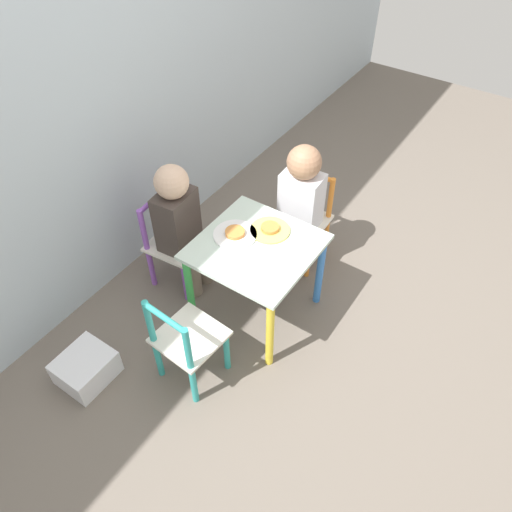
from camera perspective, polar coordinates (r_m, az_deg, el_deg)
ground_plane at (r=2.54m, az=0.00°, el=-6.10°), size 6.00×6.00×0.00m
house_wall at (r=2.24m, az=-18.76°, el=25.36°), size 6.00×0.06×2.60m
kids_table at (r=2.26m, az=0.00°, el=-0.17°), size 0.51×0.51×0.45m
chair_purple at (r=2.55m, az=-9.38°, el=1.45°), size 0.28×0.28×0.50m
chair_orange at (r=2.66m, az=5.40°, el=4.07°), size 0.27×0.27×0.50m
chair_teal at (r=2.14m, az=-7.99°, el=-9.70°), size 0.28×0.28×0.50m
child_back at (r=2.40m, az=-8.72°, el=4.18°), size 0.21×0.22×0.72m
child_right at (r=2.49m, az=5.04°, el=6.60°), size 0.22×0.21×0.72m
plate_back at (r=2.25m, az=-2.41°, el=2.52°), size 0.20×0.20×0.03m
plate_right at (r=2.27m, az=1.61°, el=3.05°), size 0.18×0.18×0.03m
storage_bin at (r=2.39m, az=-18.86°, el=-12.01°), size 0.23×0.21×0.13m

